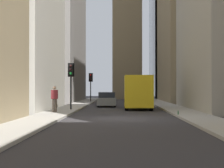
{
  "coord_description": "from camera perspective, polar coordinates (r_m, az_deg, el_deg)",
  "views": [
    {
      "loc": [
        -22.77,
        0.08,
        1.78
      ],
      "look_at": [
        12.04,
        0.84,
        2.19
      ],
      "focal_mm": 61.72,
      "sensor_mm": 36.0,
      "label": 1
    }
  ],
  "objects": [
    {
      "name": "discarded_bottle",
      "position": [
        24.61,
        9.77,
        -4.22
      ],
      "size": [
        0.07,
        0.07,
        0.27
      ],
      "color": "#236033",
      "rests_on": "sidewalk_left"
    },
    {
      "name": "sidewalk_left",
      "position": [
        23.29,
        12.63,
        -4.86
      ],
      "size": [
        90.0,
        2.2,
        0.14
      ],
      "primitive_type": "cube",
      "color": "#A8A399",
      "rests_on": "ground_plane"
    },
    {
      "name": "building_right_far",
      "position": [
        53.6,
        -10.24,
        9.76
      ],
      "size": [
        19.18,
        10.0,
        22.95
      ],
      "color": "gray",
      "rests_on": "ground_plane"
    },
    {
      "name": "pedestrian",
      "position": [
        26.82,
        -8.51,
        -2.05
      ],
      "size": [
        0.26,
        0.44,
        1.8
      ],
      "color": "#473D33",
      "rests_on": "sidewalk_right"
    },
    {
      "name": "hatchback_grey",
      "position": [
        37.74,
        -0.76,
        -2.36
      ],
      "size": [
        4.3,
        1.78,
        1.42
      ],
      "color": "slate",
      "rests_on": "ground_plane"
    },
    {
      "name": "delivery_truck",
      "position": [
        33.22,
        3.8,
        -1.22
      ],
      "size": [
        6.46,
        2.25,
        2.84
      ],
      "color": "yellow",
      "rests_on": "ground_plane"
    },
    {
      "name": "sidewalk_right",
      "position": [
        23.26,
        -9.74,
        -4.87
      ],
      "size": [
        90.0,
        2.2,
        0.14
      ],
      "primitive_type": "cube",
      "color": "#A8A399",
      "rests_on": "ground_plane"
    },
    {
      "name": "traffic_light_far_junction",
      "position": [
        49.0,
        -3.18,
        0.51
      ],
      "size": [
        0.43,
        0.52,
        3.61
      ],
      "color": "black",
      "rests_on": "sidewalk_right"
    },
    {
      "name": "traffic_light_midblock",
      "position": [
        30.58,
        -6.12,
        1.31
      ],
      "size": [
        0.43,
        0.52,
        3.67
      ],
      "color": "black",
      "rests_on": "sidewalk_right"
    },
    {
      "name": "ground_plane",
      "position": [
        22.84,
        1.45,
        -5.13
      ],
      "size": [
        135.0,
        135.0,
        0.0
      ],
      "primitive_type": "plane",
      "color": "#302D30"
    }
  ]
}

